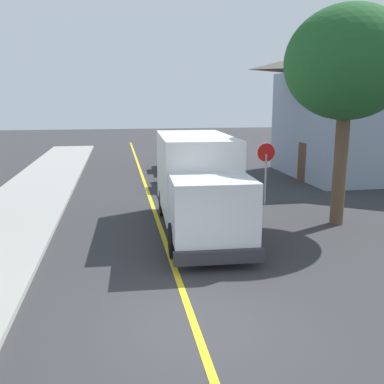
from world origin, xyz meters
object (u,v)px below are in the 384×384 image
box_truck (198,179)px  stop_sign (266,162)px  parked_car_near (186,173)px  house_across_street (384,104)px  street_tree_far_side (347,64)px  parked_car_mid (178,158)px

box_truck → stop_sign: 4.60m
parked_car_near → house_across_street: bearing=9.1°
box_truck → parked_car_near: box_truck is taller
box_truck → house_across_street: (12.72, 9.10, 2.38)m
stop_sign → house_across_street: house_across_street is taller
parked_car_near → stop_sign: (2.76, -4.17, 1.06)m
parked_car_near → house_across_street: 12.61m
house_across_street → street_tree_far_side: 12.11m
parked_car_mid → parked_car_near: bearing=-94.1°
box_truck → house_across_street: size_ratio=0.62×
parked_car_mid → stop_sign: 10.23m
parked_car_near → stop_sign: stop_sign is taller
box_truck → parked_car_near: size_ratio=1.64×
box_truck → street_tree_far_side: bearing=-2.1°
parked_car_near → stop_sign: bearing=-56.5°
box_truck → parked_car_near: 7.29m
parked_car_mid → street_tree_far_side: 14.49m
stop_sign → house_across_street: size_ratio=0.23×
house_across_street → street_tree_far_side: (-7.64, -9.29, 1.43)m
box_truck → stop_sign: bearing=40.9°
parked_car_near → street_tree_far_side: (4.37, -7.37, 4.78)m
stop_sign → street_tree_far_side: street_tree_far_side is taller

